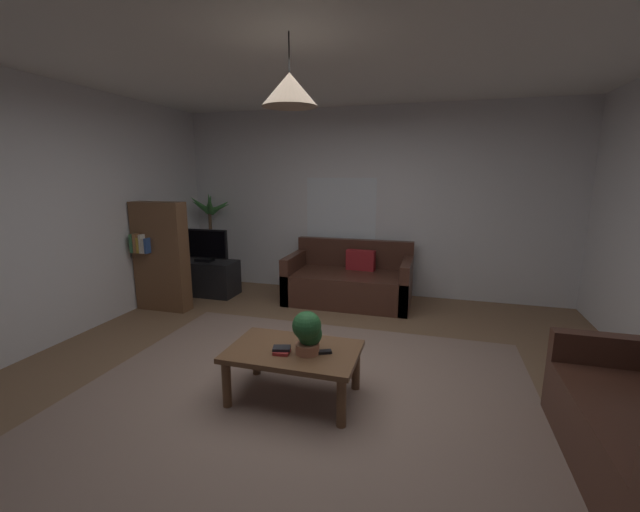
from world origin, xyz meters
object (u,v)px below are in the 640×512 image
object	(u,v)px
book_on_table_1	(282,348)
potted_plant_on_table	(308,330)
couch_under_window	(349,282)
bookshelf_corner	(161,256)
potted_palm_corner	(212,245)
coffee_table	(294,357)
pendant_lamp	(290,90)
remote_on_table_0	(321,352)
book_on_table_0	(282,352)
tv	(204,245)
tv_stand	(207,278)

from	to	relation	value
book_on_table_1	potted_plant_on_table	bearing A→B (deg)	12.48
couch_under_window	bookshelf_corner	size ratio (longest dim) A/B	1.19
couch_under_window	potted_palm_corner	world-z (taller)	potted_palm_corner
coffee_table	potted_plant_on_table	world-z (taller)	potted_plant_on_table
book_on_table_1	pendant_lamp	distance (m)	1.86
pendant_lamp	remote_on_table_0	bearing A→B (deg)	-3.81
book_on_table_0	bookshelf_corner	xyz separation A→B (m)	(-2.30, 1.62, 0.28)
pendant_lamp	bookshelf_corner	bearing A→B (deg)	147.18
couch_under_window	potted_plant_on_table	size ratio (longest dim) A/B	5.03
tv	couch_under_window	bearing A→B (deg)	7.23
couch_under_window	remote_on_table_0	distance (m)	2.53
coffee_table	potted_palm_corner	bearing A→B (deg)	130.75
couch_under_window	coffee_table	size ratio (longest dim) A/B	1.66
pendant_lamp	tv	bearing A→B (deg)	134.24
book_on_table_1	bookshelf_corner	distance (m)	2.81
coffee_table	tv_stand	xyz separation A→B (m)	(-2.17, 2.25, -0.10)
coffee_table	potted_palm_corner	xyz separation A→B (m)	(-2.34, 2.71, 0.30)
remote_on_table_0	potted_plant_on_table	distance (m)	0.20
tv	pendant_lamp	xyz separation A→B (m)	(2.17, -2.23, 1.57)
coffee_table	tv	size ratio (longest dim) A/B	1.36
remote_on_table_0	potted_palm_corner	size ratio (longest dim) A/B	0.11
remote_on_table_0	pendant_lamp	xyz separation A→B (m)	(-0.23, 0.02, 1.88)
coffee_table	pendant_lamp	distance (m)	1.96
book_on_table_1	coffee_table	bearing A→B (deg)	52.03
potted_plant_on_table	pendant_lamp	bearing A→B (deg)	163.72
potted_palm_corner	pendant_lamp	bearing A→B (deg)	-49.25
couch_under_window	potted_palm_corner	bearing A→B (deg)	174.38
book_on_table_1	tv	distance (m)	3.14
bookshelf_corner	pendant_lamp	bearing A→B (deg)	-32.82
potted_plant_on_table	pendant_lamp	xyz separation A→B (m)	(-0.13, 0.04, 1.71)
book_on_table_0	remote_on_table_0	distance (m)	0.30
book_on_table_1	potted_palm_corner	bearing A→B (deg)	129.12
coffee_table	tv	world-z (taller)	tv
tv	tv_stand	bearing A→B (deg)	90.00
bookshelf_corner	book_on_table_0	bearing A→B (deg)	-35.13
book_on_table_1	potted_palm_corner	xyz separation A→B (m)	(-2.27, 2.80, 0.20)
coffee_table	pendant_lamp	xyz separation A→B (m)	(0.00, 0.00, 1.96)
book_on_table_1	remote_on_table_0	bearing A→B (deg)	12.99
remote_on_table_0	tv_stand	size ratio (longest dim) A/B	0.18
couch_under_window	tv_stand	world-z (taller)	couch_under_window
bookshelf_corner	potted_palm_corner	bearing A→B (deg)	89.17
potted_plant_on_table	book_on_table_1	bearing A→B (deg)	-167.52
couch_under_window	potted_plant_on_table	xyz separation A→B (m)	(0.22, -2.53, 0.33)
book_on_table_1	pendant_lamp	xyz separation A→B (m)	(0.06, 0.08, 1.86)
remote_on_table_0	potted_plant_on_table	size ratio (longest dim) A/B	0.48
potted_plant_on_table	pendant_lamp	world-z (taller)	pendant_lamp
book_on_table_0	potted_palm_corner	distance (m)	3.63
tv_stand	couch_under_window	bearing A→B (deg)	6.65
book_on_table_1	tv_stand	xyz separation A→B (m)	(-2.11, 2.33, -0.20)
book_on_table_1	pendant_lamp	bearing A→B (deg)	52.03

